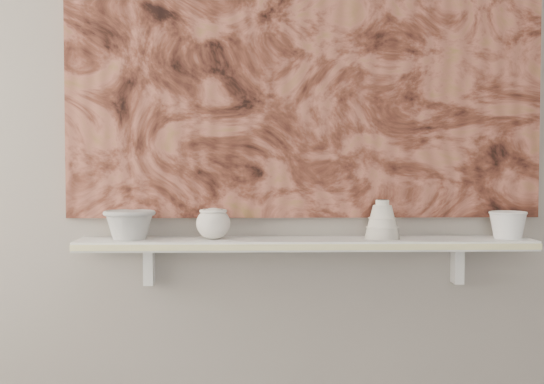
{
  "coord_description": "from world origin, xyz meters",
  "views": [
    {
      "loc": [
        -0.17,
        -0.81,
        1.18
      ],
      "look_at": [
        -0.1,
        1.49,
        1.08
      ],
      "focal_mm": 50.0,
      "sensor_mm": 36.0,
      "label": 1
    }
  ],
  "objects_px": {
    "bowl_grey": "(129,224)",
    "bell_vessel": "(382,219)",
    "bowl_white": "(508,225)",
    "cup_cream": "(213,224)",
    "shelf": "(306,244)",
    "painting": "(304,44)"
  },
  "relations": [
    {
      "from": "shelf",
      "to": "painting",
      "type": "distance_m",
      "value": 0.63
    },
    {
      "from": "painting",
      "to": "bowl_grey",
      "type": "distance_m",
      "value": 0.78
    },
    {
      "from": "cup_cream",
      "to": "painting",
      "type": "bearing_deg",
      "value": 15.83
    },
    {
      "from": "bowl_white",
      "to": "cup_cream",
      "type": "bearing_deg",
      "value": 180.0
    },
    {
      "from": "cup_cream",
      "to": "bell_vessel",
      "type": "xyz_separation_m",
      "value": [
        0.52,
        0.0,
        0.01
      ]
    },
    {
      "from": "shelf",
      "to": "bowl_grey",
      "type": "bearing_deg",
      "value": 180.0
    },
    {
      "from": "shelf",
      "to": "painting",
      "type": "height_order",
      "value": "painting"
    },
    {
      "from": "shelf",
      "to": "cup_cream",
      "type": "xyz_separation_m",
      "value": [
        -0.28,
        0.0,
        0.06
      ]
    },
    {
      "from": "shelf",
      "to": "bowl_white",
      "type": "distance_m",
      "value": 0.63
    },
    {
      "from": "bowl_grey",
      "to": "bell_vessel",
      "type": "height_order",
      "value": "bell_vessel"
    },
    {
      "from": "shelf",
      "to": "cup_cream",
      "type": "height_order",
      "value": "cup_cream"
    },
    {
      "from": "bowl_grey",
      "to": "bowl_white",
      "type": "height_order",
      "value": "bowl_grey"
    },
    {
      "from": "painting",
      "to": "bell_vessel",
      "type": "relative_size",
      "value": 12.42
    },
    {
      "from": "cup_cream",
      "to": "bell_vessel",
      "type": "height_order",
      "value": "bell_vessel"
    },
    {
      "from": "shelf",
      "to": "bowl_grey",
      "type": "height_order",
      "value": "bowl_grey"
    },
    {
      "from": "shelf",
      "to": "painting",
      "type": "relative_size",
      "value": 0.93
    },
    {
      "from": "shelf",
      "to": "cup_cream",
      "type": "bearing_deg",
      "value": 180.0
    },
    {
      "from": "bowl_grey",
      "to": "bowl_white",
      "type": "bearing_deg",
      "value": 0.0
    },
    {
      "from": "bowl_white",
      "to": "bowl_grey",
      "type": "bearing_deg",
      "value": 180.0
    },
    {
      "from": "bowl_grey",
      "to": "bell_vessel",
      "type": "distance_m",
      "value": 0.78
    },
    {
      "from": "shelf",
      "to": "bowl_white",
      "type": "height_order",
      "value": "bowl_white"
    },
    {
      "from": "painting",
      "to": "bell_vessel",
      "type": "height_order",
      "value": "painting"
    }
  ]
}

